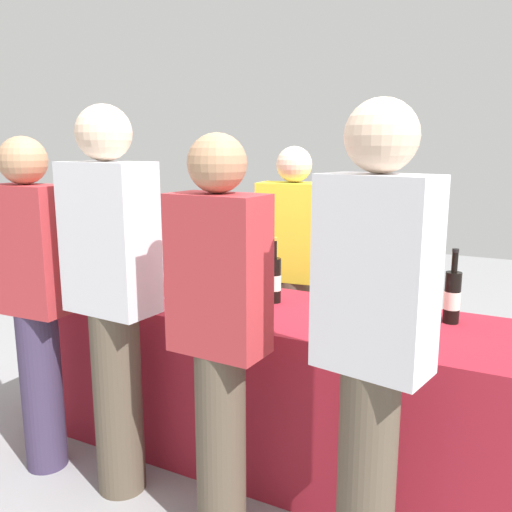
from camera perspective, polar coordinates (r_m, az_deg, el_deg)
The scene contains 15 objects.
ground_plane at distance 3.05m, azimuth 0.00°, elevation -19.66°, with size 12.00×12.00×0.00m, color gray.
tasting_table at distance 2.86m, azimuth 0.00°, elevation -12.82°, with size 2.60×0.72×0.80m, color maroon.
wine_bottle_0 at distance 3.40m, azimuth -14.00°, elevation -0.19°, with size 0.07×0.07×0.31m.
wine_bottle_1 at distance 3.27m, azimuth -12.79°, elevation -0.46°, with size 0.08×0.08×0.32m.
wine_bottle_2 at distance 2.75m, azimuth 1.91°, elevation -2.45°, with size 0.07×0.07×0.33m.
wine_bottle_3 at distance 2.58m, azimuth 19.80°, elevation -3.99°, with size 0.07×0.07×0.34m.
wine_glass_0 at distance 2.94m, azimuth -13.14°, elevation -2.13°, with size 0.06×0.06×0.14m.
wine_glass_1 at distance 2.86m, azimuth -9.23°, elevation -2.32°, with size 0.07×0.07×0.15m.
wine_glass_2 at distance 2.60m, azimuth -0.87°, elevation -3.84°, with size 0.07×0.07×0.13m.
wine_glass_3 at distance 2.39m, azimuth 13.82°, elevation -5.35°, with size 0.06×0.06×0.14m.
server_pouring at distance 3.32m, azimuth 3.86°, elevation -1.30°, with size 0.43×0.28×1.57m.
guest_0 at distance 2.78m, azimuth -22.16°, elevation -3.63°, with size 0.37×0.22×1.62m.
guest_1 at distance 2.46m, azimuth -14.77°, elevation -3.50°, with size 0.41×0.24×1.74m.
guest_2 at distance 2.10m, azimuth -3.84°, elevation -7.60°, with size 0.37×0.22×1.62m.
guest_3 at distance 1.84m, azimuth 12.08°, elevation -8.53°, with size 0.40×0.26×1.72m.
Camera 1 is at (1.21, -2.31, 1.57)m, focal length 38.33 mm.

